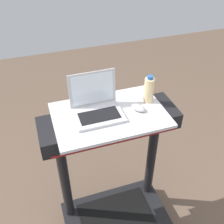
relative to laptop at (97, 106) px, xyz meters
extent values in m
cylinder|color=black|center=(-0.27, -0.04, -0.58)|extent=(0.07, 0.07, 0.80)
cylinder|color=black|center=(0.41, -0.04, -0.58)|extent=(0.07, 0.07, 0.80)
cube|color=black|center=(0.07, -0.04, -0.12)|extent=(0.90, 0.28, 0.11)
cube|color=#0C3F19|center=(0.07, -0.18, -0.12)|extent=(0.24, 0.01, 0.06)
cube|color=maroon|center=(0.07, -0.18, -0.17)|extent=(0.81, 0.00, 0.02)
cube|color=silver|center=(0.07, -0.04, -0.06)|extent=(0.70, 0.47, 0.02)
cube|color=#B7B7BC|center=(0.00, -0.04, -0.04)|extent=(0.30, 0.22, 0.02)
cube|color=black|center=(0.00, -0.06, -0.03)|extent=(0.25, 0.12, 0.00)
cube|color=#B7B7BC|center=(0.00, 0.08, 0.08)|extent=(0.30, 0.03, 0.22)
cube|color=white|center=(0.00, 0.08, 0.08)|extent=(0.26, 0.02, 0.20)
ellipsoid|color=#B2B2B7|center=(0.26, -0.06, -0.03)|extent=(0.10, 0.12, 0.03)
cylinder|color=beige|center=(0.36, 0.01, 0.04)|extent=(0.07, 0.07, 0.17)
cylinder|color=#2659A5|center=(0.36, 0.01, 0.13)|extent=(0.04, 0.04, 0.02)
camera|label=1|loc=(-0.33, -1.29, 1.00)|focal=43.03mm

